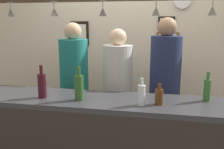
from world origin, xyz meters
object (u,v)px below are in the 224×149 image
Objects in this scene: bottle_wine_dark_red at (42,85)px; picture_frame_caricature at (80,33)px; person_middle_white_patterned_shirt at (118,86)px; person_right_navy_shirt at (165,81)px; bottle_beer_green_import at (207,89)px; picture_frame_lower_pair at (168,39)px; bottle_champagne_green at (79,87)px; bottle_soda_clear at (141,94)px; picture_frame_upper_small at (166,23)px; person_left_teal_shirt at (74,80)px; wall_clock at (182,0)px; bottle_beer_brown_stubby at (159,96)px.

picture_frame_caricature is at bearing 95.00° from bottle_wine_dark_red.
person_middle_white_patterned_shirt is 0.93× the size of person_right_navy_shirt.
person_right_navy_shirt is 6.82× the size of bottle_beer_green_import.
picture_frame_caricature is 1.13× the size of picture_frame_lower_pair.
person_middle_white_patterned_shirt is at bearing 75.20° from bottle_champagne_green.
picture_frame_upper_small is at bearing 83.07° from bottle_soda_clear.
picture_frame_lower_pair is (1.09, 0.71, 0.46)m from person_left_teal_shirt.
bottle_champagne_green is 1.30× the size of bottle_soda_clear.
bottle_wine_dark_red is at bearing 179.47° from bottle_champagne_green.
bottle_soda_clear is (0.90, -0.04, -0.03)m from bottle_wine_dark_red.
wall_clock is at bearing 76.09° from bottle_soda_clear.
picture_frame_lower_pair is (0.03, 0.00, -0.21)m from picture_frame_upper_small.
picture_frame_caricature reaches higher than bottle_soda_clear.
picture_frame_caricature reaches higher than bottle_wine_dark_red.
wall_clock is (1.28, 1.47, 0.83)m from bottle_wine_dark_red.
bottle_champagne_green is at bearing -116.39° from picture_frame_upper_small.
bottle_wine_dark_red is at bearing -91.94° from person_left_teal_shirt.
bottle_beer_brown_stubby is 0.78× the size of bottle_soda_clear.
person_left_teal_shirt is at bearing -77.61° from picture_frame_caricature.
bottle_beer_brown_stubby is 0.53× the size of picture_frame_caricature.
person_middle_white_patterned_shirt is 4.86× the size of picture_frame_caricature.
picture_frame_lower_pair is (-0.34, 1.28, 0.35)m from bottle_beer_green_import.
picture_frame_upper_small is (-0.36, 1.28, 0.55)m from bottle_beer_green_import.
picture_frame_upper_small reaches higher than bottle_wine_dark_red.
bottle_soda_clear is (-0.55, -0.23, -0.01)m from bottle_beer_green_import.
bottle_champagne_green is at bearing -104.80° from person_middle_white_patterned_shirt.
person_middle_white_patterned_shirt is 7.51× the size of wall_clock.
bottle_champagne_green reaches higher than bottle_beer_green_import.
picture_frame_lower_pair is at bearing 82.12° from bottle_soda_clear.
picture_frame_lower_pair is at bearing 53.00° from bottle_wine_dark_red.
bottle_beer_green_import is (0.36, -0.58, 0.08)m from person_right_navy_shirt.
bottle_wine_dark_red is (-1.09, -0.77, 0.09)m from person_right_navy_shirt.
person_left_teal_shirt reaches higher than picture_frame_lower_pair.
picture_frame_lower_pair is (0.02, 0.71, 0.42)m from person_right_navy_shirt.
bottle_champagne_green is (0.33, -0.77, 0.13)m from person_left_teal_shirt.
bottle_beer_brown_stubby is 0.82× the size of picture_frame_upper_small.
person_middle_white_patterned_shirt is 1.13m from picture_frame_upper_small.
person_left_teal_shirt is 5.73× the size of bottle_champagne_green.
bottle_beer_green_import is (0.89, -0.58, 0.16)m from person_middle_white_patterned_shirt.
bottle_beer_brown_stubby is at bearing -36.70° from person_left_teal_shirt.
bottle_beer_brown_stubby is at bearing -92.65° from picture_frame_lower_pair.
picture_frame_caricature is at bearing 134.19° from person_middle_white_patterned_shirt.
bottle_champagne_green is 0.55m from bottle_soda_clear.
person_right_navy_shirt reaches higher than person_left_teal_shirt.
bottle_wine_dark_red is 1.88m from picture_frame_lower_pair.
bottle_beer_brown_stubby is 1.51m from picture_frame_lower_pair.
picture_frame_lower_pair is at bearing 177.83° from wall_clock.
bottle_beer_brown_stubby is (1.02, -0.76, 0.08)m from person_left_teal_shirt.
bottle_champagne_green is 1.60m from picture_frame_caricature.
bottle_champagne_green is 1.69m from picture_frame_lower_pair.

